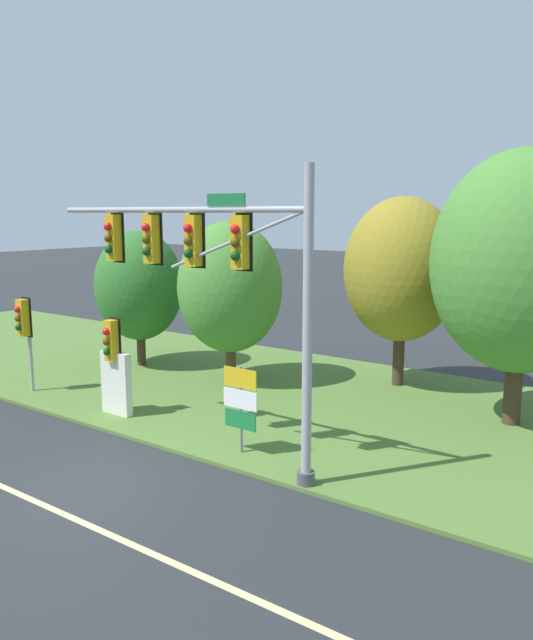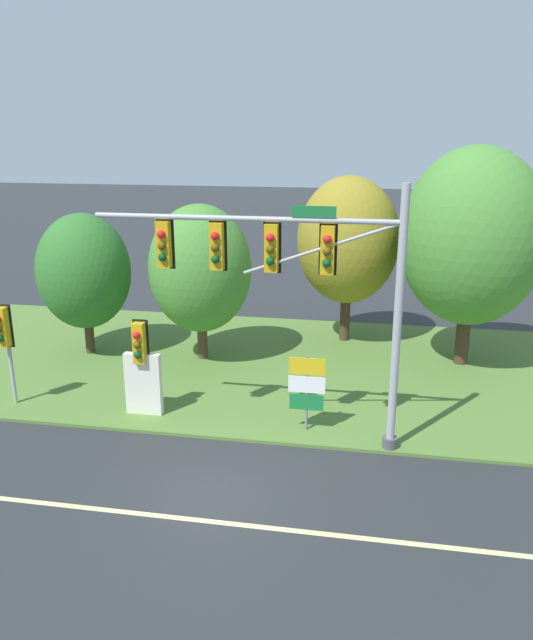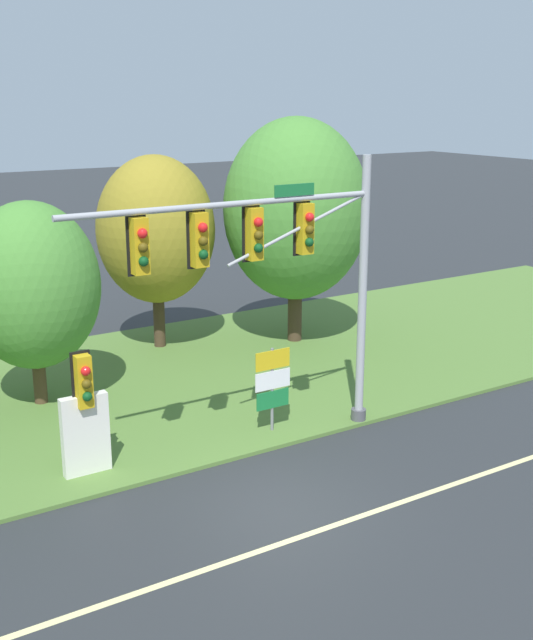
# 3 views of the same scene
# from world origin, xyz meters

# --- Properties ---
(ground_plane) EXTENTS (160.00, 160.00, 0.00)m
(ground_plane) POSITION_xyz_m (0.00, 0.00, 0.00)
(ground_plane) COLOR #282B2D
(lane_stripe) EXTENTS (36.00, 0.16, 0.01)m
(lane_stripe) POSITION_xyz_m (0.00, -1.20, 0.00)
(lane_stripe) COLOR beige
(lane_stripe) RESTS_ON ground
(grass_verge) EXTENTS (48.00, 11.50, 0.10)m
(grass_verge) POSITION_xyz_m (0.00, 8.25, 0.05)
(grass_verge) COLOR #517533
(grass_verge) RESTS_ON ground
(traffic_signal_mast) EXTENTS (8.14, 0.49, 7.01)m
(traffic_signal_mast) POSITION_xyz_m (1.48, 2.73, 4.85)
(traffic_signal_mast) COLOR #9EA0A5
(traffic_signal_mast) RESTS_ON grass_verge
(pedestrian_signal_further_along) EXTENTS (0.46, 0.55, 2.95)m
(pedestrian_signal_further_along) POSITION_xyz_m (-3.09, 3.52, 2.21)
(pedestrian_signal_further_along) COLOR #9EA0A5
(pedestrian_signal_further_along) RESTS_ON grass_verge
(route_sign_post) EXTENTS (1.04, 0.08, 2.24)m
(route_sign_post) POSITION_xyz_m (1.83, 3.37, 1.44)
(route_sign_post) COLOR slate
(route_sign_post) RESTS_ON grass_verge
(tree_left_of_mast) EXTENTS (3.71, 3.71, 5.73)m
(tree_left_of_mast) POSITION_xyz_m (-2.67, 8.54, 3.50)
(tree_left_of_mast) COLOR #4C3823
(tree_left_of_mast) RESTS_ON grass_verge
(tree_behind_signpost) EXTENTS (3.97, 3.97, 6.56)m
(tree_behind_signpost) POSITION_xyz_m (2.44, 11.59, 4.16)
(tree_behind_signpost) COLOR #423021
(tree_behind_signpost) RESTS_ON grass_verge
(tree_mid_verge) EXTENTS (4.97, 4.97, 7.76)m
(tree_mid_verge) POSITION_xyz_m (6.80, 9.68, 4.73)
(tree_mid_verge) COLOR #423021
(tree_mid_verge) RESTS_ON grass_verge
(info_kiosk) EXTENTS (1.10, 0.24, 1.90)m
(info_kiosk) POSITION_xyz_m (-3.09, 3.61, 1.04)
(info_kiosk) COLOR silver
(info_kiosk) RESTS_ON grass_verge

